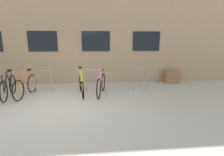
{
  "coord_description": "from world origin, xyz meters",
  "views": [
    {
      "loc": [
        1.21,
        -5.02,
        2.03
      ],
      "look_at": [
        1.81,
        1.6,
        0.57
      ],
      "focal_mm": 27.61,
      "sensor_mm": 36.0,
      "label": 1
    }
  ],
  "objects": [
    {
      "name": "bicycle_black",
      "position": [
        -1.97,
        1.28,
        0.4
      ],
      "size": [
        0.46,
        1.75,
        0.98
      ],
      "color": "black",
      "rests_on": "ground"
    },
    {
      "name": "bicycle_orange",
      "position": [
        -1.42,
        1.39,
        0.39
      ],
      "size": [
        0.44,
        1.71,
        1.01
      ],
      "color": "black",
      "rests_on": "ground"
    },
    {
      "name": "bike_rack",
      "position": [
        0.07,
        1.9,
        0.53
      ],
      "size": [
        6.64,
        0.05,
        0.87
      ],
      "color": "gray",
      "rests_on": "ground"
    },
    {
      "name": "storefront_building",
      "position": [
        0.0,
        6.82,
        2.82
      ],
      "size": [
        28.0,
        7.27,
        5.65
      ],
      "color": "tan",
      "rests_on": "ground"
    },
    {
      "name": "bicycle_yellow",
      "position": [
        0.62,
        1.42,
        0.37
      ],
      "size": [
        0.45,
        1.64,
        1.03
      ],
      "color": "black",
      "rests_on": "ground"
    },
    {
      "name": "ground_plane",
      "position": [
        0.0,
        0.0,
        0.0
      ],
      "size": [
        42.0,
        42.0,
        0.0
      ],
      "primitive_type": "plane",
      "color": "#B2ADA0"
    },
    {
      "name": "planter_box",
      "position": [
        4.84,
        2.85,
        0.3
      ],
      "size": [
        0.7,
        0.44,
        0.6
      ],
      "primitive_type": "cube",
      "color": "olive",
      "rests_on": "ground"
    },
    {
      "name": "bicycle_pink",
      "position": [
        1.37,
        1.35,
        0.39
      ],
      "size": [
        0.51,
        1.75,
        1.04
      ],
      "color": "black",
      "rests_on": "ground"
    }
  ]
}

